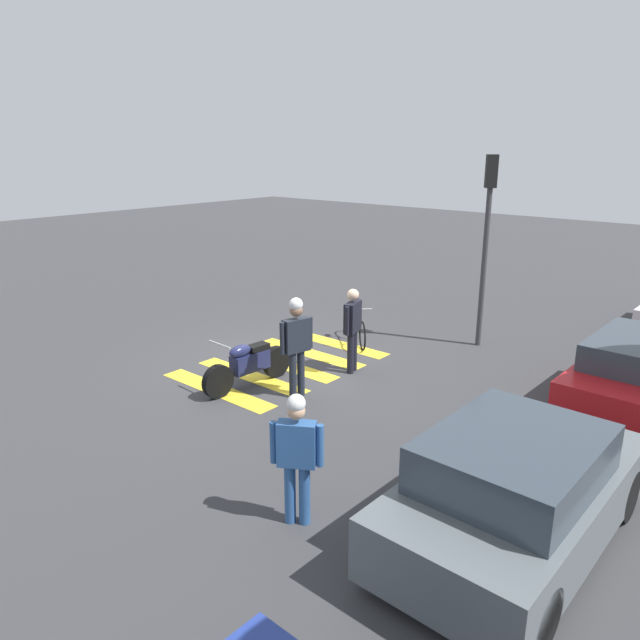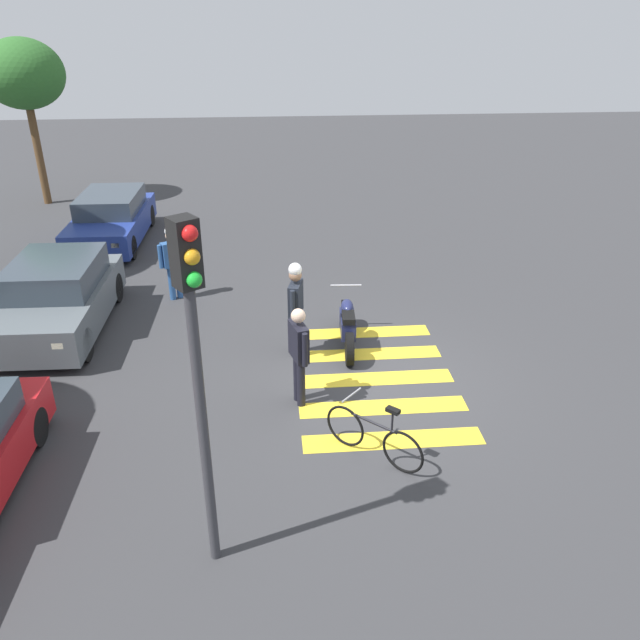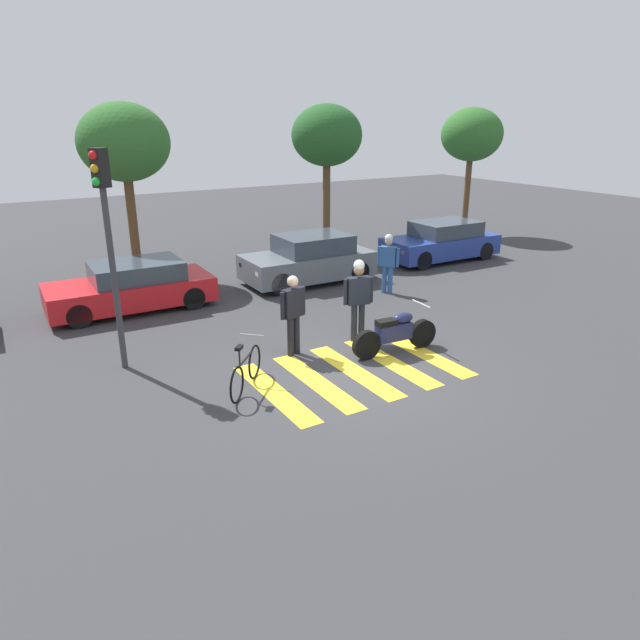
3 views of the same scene
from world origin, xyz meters
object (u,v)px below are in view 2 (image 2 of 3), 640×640
(leaning_bicycle, at_px, (374,437))
(officer_by_motorcycle, at_px, (299,350))
(car_grey_coupe, at_px, (57,298))
(car_blue_hatchback, at_px, (111,219))
(traffic_light_pole, at_px, (196,352))
(officer_on_foot, at_px, (296,302))
(police_motorcycle, at_px, (347,325))
(pedestrian_bystander, at_px, (173,258))

(leaning_bicycle, distance_m, officer_by_motorcycle, 1.96)
(car_grey_coupe, bearing_deg, car_blue_hatchback, 0.44)
(officer_by_motorcycle, bearing_deg, car_blue_hatchback, 29.25)
(leaning_bicycle, relative_size, traffic_light_pole, 0.30)
(officer_on_foot, distance_m, car_blue_hatchback, 8.49)
(police_motorcycle, height_order, car_grey_coupe, car_grey_coupe)
(police_motorcycle, relative_size, car_grey_coupe, 0.53)
(pedestrian_bystander, bearing_deg, traffic_light_pole, -169.93)
(officer_by_motorcycle, xyz_separation_m, traffic_light_pole, (-3.28, 1.20, 1.87))
(leaning_bicycle, bearing_deg, traffic_light_pole, 127.82)
(car_grey_coupe, bearing_deg, pedestrian_bystander, -58.72)
(car_grey_coupe, height_order, car_blue_hatchback, car_grey_coupe)
(leaning_bicycle, xyz_separation_m, officer_on_foot, (3.20, 0.97, 0.73))
(pedestrian_bystander, height_order, traffic_light_pole, traffic_light_pole)
(police_motorcycle, xyz_separation_m, officer_by_motorcycle, (-1.91, 1.05, 0.55))
(police_motorcycle, distance_m, leaning_bicycle, 3.47)
(officer_by_motorcycle, relative_size, traffic_light_pole, 0.41)
(leaning_bicycle, height_order, car_blue_hatchback, car_blue_hatchback)
(officer_by_motorcycle, bearing_deg, traffic_light_pole, 159.83)
(leaning_bicycle, xyz_separation_m, pedestrian_bystander, (6.04, 3.59, 0.61))
(officer_on_foot, height_order, traffic_light_pole, traffic_light_pole)
(car_grey_coupe, relative_size, traffic_light_pole, 0.92)
(car_blue_hatchback, bearing_deg, leaning_bicycle, -150.18)
(officer_on_foot, distance_m, car_grey_coupe, 5.05)
(traffic_light_pole, bearing_deg, car_blue_hatchback, 16.91)
(car_blue_hatchback, bearing_deg, car_grey_coupe, -179.56)
(officer_on_foot, height_order, pedestrian_bystander, officer_on_foot)
(officer_by_motorcycle, xyz_separation_m, pedestrian_bystander, (4.48, 2.58, -0.03))
(police_motorcycle, xyz_separation_m, car_grey_coupe, (1.25, 5.81, 0.24))
(car_grey_coupe, height_order, traffic_light_pole, traffic_light_pole)
(pedestrian_bystander, xyz_separation_m, traffic_light_pole, (-7.76, -1.38, 1.90))
(officer_on_foot, distance_m, officer_by_motorcycle, 1.64)
(traffic_light_pole, bearing_deg, leaning_bicycle, -52.18)
(police_motorcycle, bearing_deg, car_blue_hatchback, 41.23)
(leaning_bicycle, xyz_separation_m, traffic_light_pole, (-1.72, 2.21, 2.50))
(police_motorcycle, relative_size, officer_on_foot, 1.10)
(pedestrian_bystander, distance_m, traffic_light_pole, 8.11)
(police_motorcycle, relative_size, leaning_bicycle, 1.64)
(officer_by_motorcycle, xyz_separation_m, car_grey_coupe, (3.15, 4.77, -0.32))
(police_motorcycle, relative_size, pedestrian_bystander, 1.21)
(police_motorcycle, height_order, traffic_light_pole, traffic_light_pole)
(car_grey_coupe, bearing_deg, officer_on_foot, -107.54)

